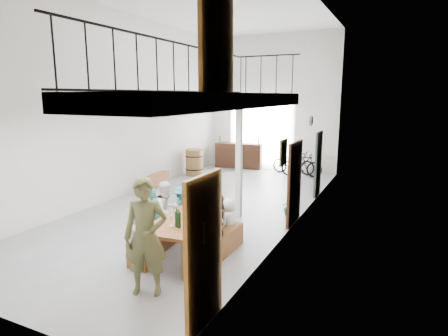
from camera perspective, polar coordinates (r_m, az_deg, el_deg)
The scene contains 24 objects.
floor at distance 10.69m, azimuth -3.27°, elevation -5.73°, with size 12.00×12.00×0.00m, color slate.
room_walls at distance 10.24m, azimuth -3.50°, elevation 13.66°, with size 12.00×12.00×12.00m.
gateway_portal at distance 15.92m, azimuth 5.68°, elevation 4.94°, with size 2.80×0.08×2.80m, color white.
right_wall_decor at distance 7.57m, azimuth 7.87°, elevation 0.71°, with size 0.07×8.28×5.07m.
balcony at distance 6.54m, azimuth -1.39°, elevation 9.96°, with size 1.52×5.62×4.00m.
tasting_table at distance 7.37m, azimuth -5.24°, elevation -7.83°, with size 1.13×2.41×0.79m.
bench_inner at distance 7.85m, azimuth -9.63°, elevation -10.45°, with size 0.32×2.00×0.46m, color brown.
bench_wall at distance 7.24m, azimuth -1.11°, elevation -12.20°, with size 0.26×1.98×0.46m, color brown.
tableware at distance 7.20m, azimuth -5.18°, elevation -6.36°, with size 0.54×1.30×0.35m.
side_bench at distance 12.96m, azimuth -10.37°, elevation -1.93°, with size 0.33×1.51×0.42m, color brown.
oak_barrel at distance 14.59m, azimuth -4.56°, elevation 0.87°, with size 0.69×0.69×1.02m.
serving_counter at distance 16.09m, azimuth 2.29°, elevation 1.92°, with size 2.00×0.56×1.06m, color #311B0E.
counter_bottles at distance 15.99m, azimuth 2.30°, elevation 4.28°, with size 1.74×0.30×0.28m.
guest_left_a at distance 7.17m, azimuth -13.38°, elevation -9.96°, with size 0.54×0.35×1.11m, color silver.
guest_left_b at distance 7.74m, azimuth -10.70°, elevation -7.58°, with size 0.47×0.31×1.28m, color #25757C.
guest_left_c at distance 8.14m, azimuth -8.70°, elevation -6.48°, with size 0.63×0.49×1.30m, color silver.
guest_left_d at distance 8.56m, azimuth -6.35°, elevation -6.27°, with size 0.71×0.41×1.09m, color #25757C.
guest_right_a at distance 6.73m, azimuth -3.12°, elevation -10.60°, with size 0.71×0.29×1.21m, color #A0321B.
guest_right_b at distance 7.17m, azimuth -1.41°, elevation -8.77°, with size 1.22×0.39×1.31m, color black.
guest_right_c at distance 7.84m, azimuth 0.83°, elevation -8.16°, with size 0.49×0.32×1.01m, color silver.
host_standing at distance 5.99m, azimuth -11.83°, elevation -10.22°, with size 0.68×0.45×1.87m, color #4C4D2B.
potted_plant at distance 9.94m, azimuth 9.89°, elevation -5.92°, with size 0.38×0.33×0.42m, color #16501A.
bicycle_near at distance 15.06m, azimuth 10.55°, elevation 0.80°, with size 0.60×1.71×0.90m, color black.
bicycle_far at distance 14.59m, azimuth 11.75°, elevation 0.50°, with size 0.44×1.56×0.93m, color black.
Camera 1 is at (4.92, -8.97, 3.09)m, focal length 30.00 mm.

